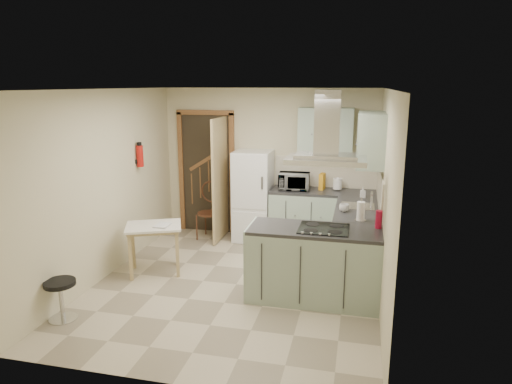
% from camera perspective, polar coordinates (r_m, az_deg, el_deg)
% --- Properties ---
extents(floor, '(4.20, 4.20, 0.00)m').
position_cam_1_polar(floor, '(6.11, -2.48, -11.45)').
color(floor, '#B9AC90').
rests_on(floor, ground).
extents(ceiling, '(4.20, 4.20, 0.00)m').
position_cam_1_polar(ceiling, '(5.54, -2.74, 12.72)').
color(ceiling, silver).
rests_on(ceiling, back_wall).
extents(back_wall, '(3.60, 0.00, 3.60)m').
position_cam_1_polar(back_wall, '(7.70, 1.60, 3.56)').
color(back_wall, beige).
rests_on(back_wall, floor).
extents(left_wall, '(0.00, 4.20, 4.20)m').
position_cam_1_polar(left_wall, '(6.41, -18.30, 0.88)').
color(left_wall, beige).
rests_on(left_wall, floor).
extents(right_wall, '(0.00, 4.20, 4.20)m').
position_cam_1_polar(right_wall, '(5.50, 15.77, -0.93)').
color(right_wall, beige).
rests_on(right_wall, floor).
extents(doorway, '(1.10, 0.12, 2.10)m').
position_cam_1_polar(doorway, '(7.99, -6.21, 2.39)').
color(doorway, brown).
rests_on(doorway, floor).
extents(fridge, '(0.60, 0.60, 1.50)m').
position_cam_1_polar(fridge, '(7.56, -0.36, -0.50)').
color(fridge, white).
rests_on(fridge, floor).
extents(counter_back, '(1.08, 0.60, 0.90)m').
position_cam_1_polar(counter_back, '(7.49, 6.06, -3.08)').
color(counter_back, '#9EB2A0').
rests_on(counter_back, floor).
extents(counter_right, '(0.60, 1.95, 0.90)m').
position_cam_1_polar(counter_right, '(6.80, 12.42, -5.05)').
color(counter_right, '#9EB2A0').
rests_on(counter_right, floor).
extents(splashback, '(1.68, 0.02, 0.50)m').
position_cam_1_polar(splashback, '(7.58, 8.72, 2.48)').
color(splashback, beige).
rests_on(splashback, counter_back).
extents(wall_cabinet_back, '(0.85, 0.35, 0.70)m').
position_cam_1_polar(wall_cabinet_back, '(7.32, 8.73, 7.64)').
color(wall_cabinet_back, '#9EB2A0').
rests_on(wall_cabinet_back, back_wall).
extents(wall_cabinet_right, '(0.35, 0.90, 0.70)m').
position_cam_1_polar(wall_cabinet_right, '(6.23, 14.18, 6.41)').
color(wall_cabinet_right, '#9EB2A0').
rests_on(wall_cabinet_right, right_wall).
extents(peninsula, '(1.55, 0.65, 0.90)m').
position_cam_1_polar(peninsula, '(5.59, 7.27, -8.93)').
color(peninsula, '#9EB2A0').
rests_on(peninsula, floor).
extents(hob, '(0.58, 0.50, 0.01)m').
position_cam_1_polar(hob, '(5.43, 8.47, -4.54)').
color(hob, black).
rests_on(hob, peninsula).
extents(extractor_hood, '(0.90, 0.55, 0.10)m').
position_cam_1_polar(extractor_hood, '(5.24, 8.77, 3.97)').
color(extractor_hood, silver).
rests_on(extractor_hood, ceiling).
extents(sink, '(0.45, 0.40, 0.01)m').
position_cam_1_polar(sink, '(6.50, 12.59, -1.72)').
color(sink, silver).
rests_on(sink, counter_right).
extents(fire_extinguisher, '(0.10, 0.10, 0.32)m').
position_cam_1_polar(fire_extinguisher, '(7.11, -14.31, 4.37)').
color(fire_extinguisher, '#B2140F').
rests_on(fire_extinguisher, left_wall).
extents(drop_leaf_table, '(0.89, 0.79, 0.69)m').
position_cam_1_polar(drop_leaf_table, '(6.49, -12.55, -6.96)').
color(drop_leaf_table, tan).
rests_on(drop_leaf_table, floor).
extents(bentwood_chair, '(0.44, 0.44, 0.88)m').
position_cam_1_polar(bentwood_chair, '(7.72, -5.89, -2.68)').
color(bentwood_chair, '#512D1B').
rests_on(bentwood_chair, floor).
extents(stool, '(0.37, 0.37, 0.46)m').
position_cam_1_polar(stool, '(5.62, -23.15, -12.30)').
color(stool, black).
rests_on(stool, floor).
extents(microwave, '(0.51, 0.36, 0.27)m').
position_cam_1_polar(microwave, '(7.35, 4.79, 1.34)').
color(microwave, black).
rests_on(microwave, counter_back).
extents(kettle, '(0.15, 0.15, 0.21)m').
position_cam_1_polar(kettle, '(7.41, 10.17, 1.03)').
color(kettle, white).
rests_on(kettle, counter_back).
extents(cereal_box, '(0.10, 0.18, 0.26)m').
position_cam_1_polar(cereal_box, '(7.41, 8.26, 1.31)').
color(cereal_box, orange).
rests_on(cereal_box, counter_back).
extents(soap_bottle, '(0.08, 0.08, 0.16)m').
position_cam_1_polar(soap_bottle, '(7.00, 13.21, -0.04)').
color(soap_bottle, '#A09FAA').
rests_on(soap_bottle, counter_right).
extents(paper_towel, '(0.12, 0.12, 0.25)m').
position_cam_1_polar(paper_towel, '(5.81, 12.97, -2.31)').
color(paper_towel, white).
rests_on(paper_towel, counter_right).
extents(cup, '(0.15, 0.15, 0.10)m').
position_cam_1_polar(cup, '(6.19, 10.95, -1.96)').
color(cup, silver).
rests_on(cup, counter_right).
extents(red_bottle, '(0.08, 0.08, 0.22)m').
position_cam_1_polar(red_bottle, '(5.56, 15.09, -3.33)').
color(red_bottle, '#B30F2F').
rests_on(red_bottle, peninsula).
extents(book, '(0.19, 0.25, 0.11)m').
position_cam_1_polar(book, '(6.34, -12.40, -3.63)').
color(book, '#9A4833').
rests_on(book, drop_leaf_table).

